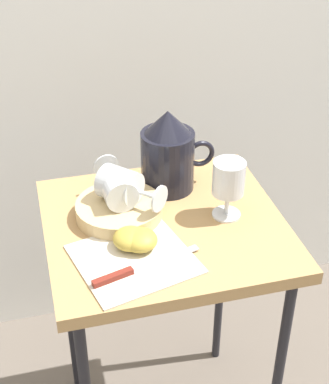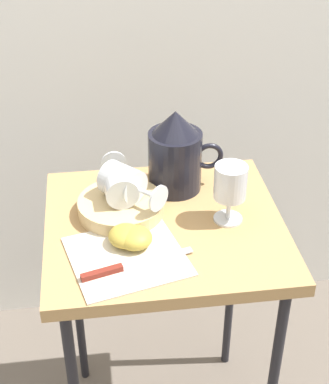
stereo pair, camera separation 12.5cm
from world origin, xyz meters
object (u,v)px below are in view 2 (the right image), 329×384
table (164,249)px  apple_half_right (135,238)px  pitcher (175,158)px  knife (121,268)px  wine_glass_tipped_near (120,185)px  wine_glass_upright (230,185)px  wine_glass_tipped_far (124,183)px  basket_tray (121,206)px  apple_half_left (126,236)px

table → apple_half_right: apple_half_right is taller
pitcher → knife: 0.33m
wine_glass_tipped_near → apple_half_right: (0.02, -0.13, -0.05)m
table → wine_glass_upright: size_ratio=5.23×
wine_glass_upright → apple_half_right: wine_glass_upright is taller
wine_glass_tipped_near → knife: wine_glass_tipped_near is taller
wine_glass_upright → wine_glass_tipped_far: 0.23m
pitcher → knife: bearing=-117.6°
knife → wine_glass_upright: bearing=29.7°
wine_glass_tipped_far → basket_tray: bearing=-131.8°
basket_tray → wine_glass_upright: wine_glass_upright is taller
basket_tray → wine_glass_tipped_near: (-0.00, 0.01, 0.05)m
pitcher → knife: size_ratio=0.87×
apple_half_left → table: bearing=37.1°
table → basket_tray: 0.14m
basket_tray → pitcher: (0.14, 0.09, 0.06)m
wine_glass_upright → wine_glass_tipped_far: bearing=163.4°
apple_half_left → wine_glass_tipped_near: bearing=90.8°
wine_glass_tipped_far → apple_half_left: (-0.01, -0.13, -0.05)m
wine_glass_tipped_near → wine_glass_upright: bearing=-15.1°
knife → pitcher: bearing=62.4°
basket_tray → apple_half_left: bearing=-89.4°
wine_glass_tipped_far → apple_half_right: 0.15m
basket_tray → wine_glass_tipped_near: 0.05m
basket_tray → wine_glass_tipped_far: (0.01, 0.01, 0.06)m
apple_half_right → wine_glass_tipped_near: bearing=98.8°
table → apple_half_left: (-0.09, -0.07, 0.10)m
pitcher → table: bearing=-107.8°
wine_glass_tipped_near → wine_glass_tipped_far: bearing=23.3°
table → apple_half_left: bearing=-142.9°
wine_glass_upright → apple_half_left: wine_glass_upright is taller
pitcher → wine_glass_upright: pitcher is taller
table → wine_glass_upright: bearing=-3.6°
apple_half_right → pitcher: bearing=61.7°
wine_glass_upright → knife: 0.30m
wine_glass_upright → basket_tray: bearing=166.3°
basket_tray → wine_glass_tipped_near: wine_glass_tipped_near is taller
table → apple_half_right: 0.15m
wine_glass_upright → wine_glass_tipped_near: (-0.23, 0.06, -0.02)m
pitcher → knife: (-0.15, -0.29, -0.07)m
wine_glass_upright → table: bearing=176.4°
wine_glass_tipped_far → knife: bearing=-96.4°
wine_glass_upright → apple_half_left: size_ratio=1.90×
basket_tray → wine_glass_tipped_near: bearing=94.6°
table → wine_glass_upright: wine_glass_upright is taller
wine_glass_tipped_near → apple_half_right: bearing=-81.2°
wine_glass_tipped_near → knife: 0.21m
wine_glass_tipped_near → wine_glass_tipped_far: (0.01, 0.00, 0.00)m
wine_glass_tipped_far → knife: (-0.02, -0.21, -0.07)m
basket_tray → apple_half_left: size_ratio=2.67×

